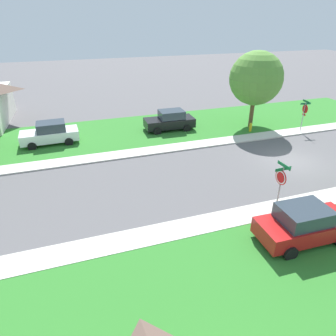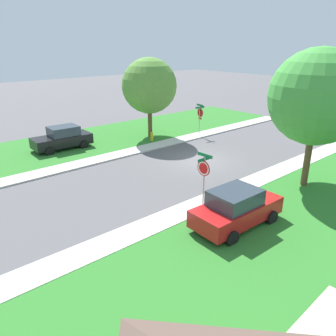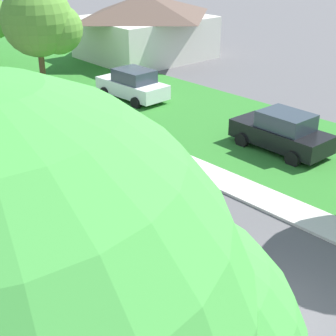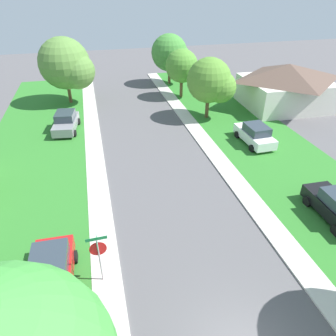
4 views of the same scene
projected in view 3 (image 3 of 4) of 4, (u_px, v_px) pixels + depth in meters
The scene contains 8 objects.
ground_plane at pixel (270, 319), 12.08m from camera, with size 120.00×120.00×0.00m, color #565456.
sidewalk_east at pixel (120, 135), 22.91m from camera, with size 1.40×56.00×0.10m, color beige.
lawn_east at pixel (192, 113), 25.80m from camera, with size 8.00×56.00×0.08m, color #2D7528.
car_black_driveway_right at pixel (282, 132), 21.00m from camera, with size 2.14×4.35×1.76m.
car_white_kerbside_mid at pixel (133, 85), 27.55m from camera, with size 2.13×4.35×1.76m.
tree_sidewalk_mid at pixel (42, 23), 29.47m from camera, with size 4.58×4.26×5.94m.
tree_across_right at pixel (42, 336), 4.98m from camera, with size 5.37×5.00×7.49m.
house_right_setback at pixel (146, 25), 36.29m from camera, with size 9.27×8.11×4.60m.
Camera 3 is at (-8.18, -5.18, 8.47)m, focal length 53.30 mm.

